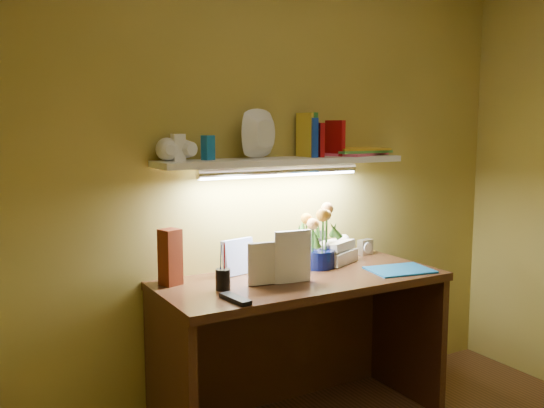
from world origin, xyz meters
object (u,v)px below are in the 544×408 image
Objects in this scene: desk at (301,352)px; flower_bouquet at (317,237)px; telephone at (334,250)px; whisky_bottle at (172,255)px; desk_clock at (365,247)px.

flower_bouquet is at bearing 37.02° from desk.
telephone is 0.87× the size of whisky_bottle.
desk_clock is (0.58, 0.25, 0.42)m from desk.
telephone is at bearing -174.65° from desk_clock.
desk is 0.76m from desk_clock.
flower_bouquet reaches higher than desk.
desk is at bearing -166.25° from desk_clock.
whisky_bottle is (-0.75, 0.08, -0.03)m from flower_bouquet.
whisky_bottle reaches higher than desk.
desk is 0.58m from flower_bouquet.
whisky_bottle reaches higher than desk_clock.
telephone is (0.32, 0.18, 0.44)m from desk.
whisky_bottle is at bearing 159.58° from desk.
desk is 6.26× the size of telephone.
desk_clock is at bearing 1.61° from whisky_bottle.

